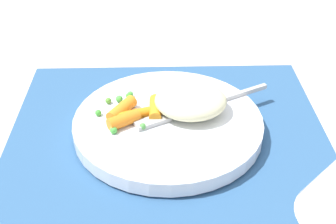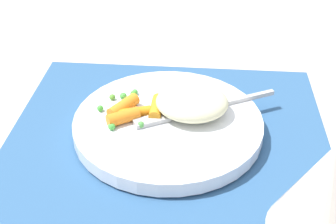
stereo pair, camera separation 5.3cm
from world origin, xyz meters
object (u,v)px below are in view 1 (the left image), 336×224
at_px(plate, 168,124).
at_px(carrot_portion, 133,113).
at_px(fork, 191,109).
at_px(rice_mound, 191,101).

relative_size(plate, carrot_portion, 3.45).
bearing_deg(fork, carrot_portion, 9.58).
relative_size(rice_mound, fork, 0.50).
height_order(plate, rice_mound, rice_mound).
height_order(carrot_portion, fork, carrot_portion).
relative_size(rice_mound, carrot_portion, 1.32).
xyz_separation_m(plate, rice_mound, (-0.03, -0.01, 0.03)).
height_order(plate, carrot_portion, carrot_portion).
xyz_separation_m(rice_mound, carrot_portion, (0.07, 0.01, -0.01)).
relative_size(plate, rice_mound, 2.61).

